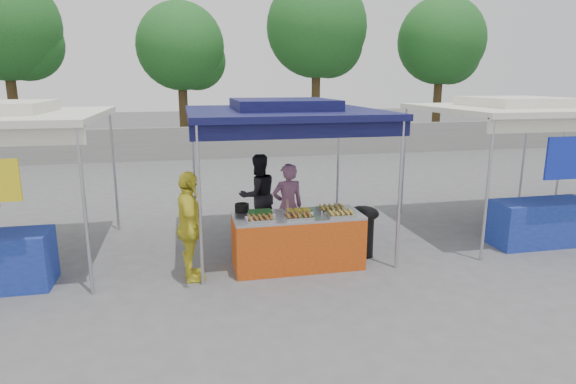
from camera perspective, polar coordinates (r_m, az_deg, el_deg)
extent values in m
plane|color=#555457|center=(7.83, 0.95, -8.49)|extent=(80.00, 80.00, 0.00)
cube|color=slate|center=(18.30, -7.04, 5.86)|extent=(40.00, 0.25, 1.20)
cylinder|color=#B1B0B7|center=(6.81, -10.41, -1.85)|extent=(0.05, 0.05, 2.30)
cylinder|color=#B1B0B7|center=(7.51, 13.09, -0.56)|extent=(0.05, 0.05, 2.30)
cylinder|color=#B1B0B7|center=(9.74, -11.10, 2.63)|extent=(0.05, 0.05, 2.30)
cylinder|color=#B1B0B7|center=(10.24, 5.94, 3.31)|extent=(0.05, 0.05, 2.30)
cube|color=#0F103D|center=(8.27, -0.60, 9.43)|extent=(3.20, 3.20, 0.10)
cube|color=#0F103D|center=(8.26, -0.60, 10.33)|extent=(1.65, 1.65, 0.18)
cube|color=#0F103D|center=(6.83, 2.00, 7.37)|extent=(3.20, 0.04, 0.25)
cylinder|color=#B1B0B7|center=(6.93, -22.90, -2.42)|extent=(0.05, 0.05, 2.30)
cylinder|color=#B1B0B7|center=(9.82, -19.88, 2.18)|extent=(0.05, 0.05, 2.30)
cube|color=gold|center=(7.05, -30.90, 1.16)|extent=(0.45, 0.04, 0.55)
cylinder|color=#B1B0B7|center=(8.26, 22.54, 0.00)|extent=(0.05, 0.05, 2.30)
cylinder|color=#B1B0B7|center=(10.80, 13.53, 3.53)|extent=(0.05, 0.05, 2.30)
cylinder|color=#B1B0B7|center=(12.40, 26.14, 3.75)|extent=(0.05, 0.05, 2.30)
cube|color=beige|center=(10.19, 25.35, 8.89)|extent=(3.20, 3.20, 0.10)
cube|color=beige|center=(10.18, 25.42, 9.61)|extent=(1.65, 1.65, 0.18)
cube|color=#1D3399|center=(9.72, 27.77, -3.22)|extent=(1.80, 0.70, 0.80)
cube|color=#1223A4|center=(9.10, 30.69, 3.50)|extent=(1.00, 0.04, 0.70)
cylinder|color=#B1B0B7|center=(13.05, 29.60, 3.78)|extent=(0.05, 0.05, 2.30)
cylinder|color=#3D2D17|center=(20.91, -29.81, 9.45)|extent=(0.36, 0.36, 4.32)
sphere|color=#1D581E|center=(20.99, -30.66, 16.66)|extent=(3.95, 3.95, 3.95)
sphere|color=#1D581E|center=(20.97, -28.68, 15.18)|extent=(2.71, 2.71, 2.71)
cylinder|color=#3D2D17|center=(20.22, -12.30, 9.98)|extent=(0.36, 0.36, 3.75)
sphere|color=#1D581E|center=(20.23, -12.63, 16.51)|extent=(3.43, 3.43, 3.43)
sphere|color=#1D581E|center=(20.42, -10.81, 15.05)|extent=(2.36, 2.36, 2.36)
cylinder|color=#3D2D17|center=(20.64, 3.31, 11.33)|extent=(0.36, 0.36, 4.48)
sphere|color=#1D581E|center=(20.73, 3.41, 18.95)|extent=(4.10, 4.10, 4.10)
sphere|color=#1D581E|center=(21.04, 4.88, 17.09)|extent=(2.82, 2.82, 2.82)
cylinder|color=#3D2D17|center=(22.67, 17.26, 10.42)|extent=(0.36, 0.36, 4.08)
sphere|color=#1D581E|center=(22.71, 17.71, 16.72)|extent=(3.73, 3.73, 3.73)
sphere|color=#1D581E|center=(23.15, 18.69, 15.13)|extent=(2.56, 2.56, 2.56)
cube|color=#B64110|center=(7.60, 1.14, -5.92)|extent=(2.00, 0.80, 0.81)
cube|color=#B1B0B7|center=(7.47, 1.15, -2.84)|extent=(2.00, 0.80, 0.04)
cube|color=#BCBCC1|center=(7.11, -3.31, -3.30)|extent=(0.42, 0.30, 0.05)
cube|color=brown|center=(7.10, -3.32, -3.02)|extent=(0.35, 0.25, 0.02)
cube|color=#BCBCC1|center=(7.22, 1.26, -3.02)|extent=(0.42, 0.30, 0.05)
cube|color=brown|center=(7.21, 1.26, -2.73)|extent=(0.35, 0.25, 0.02)
cube|color=#BCBCC1|center=(7.40, 6.24, -2.70)|extent=(0.42, 0.30, 0.05)
cube|color=#A48638|center=(7.39, 6.25, -2.43)|extent=(0.35, 0.25, 0.02)
cube|color=#BCBCC1|center=(7.42, -3.30, -2.60)|extent=(0.42, 0.30, 0.05)
cube|color=#1F521C|center=(7.41, -3.30, -2.32)|extent=(0.35, 0.25, 0.02)
cube|color=#BCBCC1|center=(7.53, 1.18, -2.35)|extent=(0.42, 0.30, 0.05)
cube|color=gold|center=(7.52, 1.18, -2.07)|extent=(0.35, 0.25, 0.02)
cube|color=#BCBCC1|center=(7.70, 5.14, -2.05)|extent=(0.42, 0.30, 0.05)
cube|color=#A48638|center=(7.69, 5.15, -1.78)|extent=(0.35, 0.25, 0.02)
cylinder|color=black|center=(7.63, -5.49, -1.88)|extent=(0.23, 0.23, 0.13)
cylinder|color=#B1B0B7|center=(7.33, -0.07, -2.63)|extent=(0.07, 0.07, 0.09)
cylinder|color=black|center=(8.15, 8.85, -5.19)|extent=(0.35, 0.35, 0.69)
ellipsoid|color=black|center=(8.03, 8.95, -2.47)|extent=(0.51, 0.51, 0.23)
cube|color=#122499|center=(8.06, -3.14, -6.64)|extent=(0.53, 0.37, 0.32)
cube|color=#122499|center=(8.44, 2.18, -5.83)|extent=(0.48, 0.33, 0.29)
cube|color=#122499|center=(8.35, 2.20, -4.03)|extent=(0.45, 0.32, 0.27)
imported|color=#815272|center=(8.29, -0.03, -1.74)|extent=(0.59, 0.42, 1.51)
imported|color=black|center=(9.02, -3.55, -0.39)|extent=(0.90, 0.79, 1.56)
imported|color=gold|center=(7.10, -11.58, -4.08)|extent=(0.45, 0.98, 1.63)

